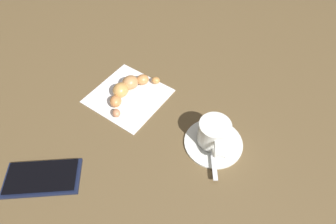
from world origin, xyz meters
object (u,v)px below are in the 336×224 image
at_px(croissant, 128,88).
at_px(espresso_cup, 214,133).
at_px(saucer, 213,142).
at_px(sugar_packet, 225,143).
at_px(cell_phone, 42,177).
at_px(napkin, 128,96).
at_px(teaspoon, 211,141).

bearing_deg(croissant, espresso_cup, 163.56).
relative_size(saucer, sugar_packet, 1.77).
relative_size(sugar_packet, cell_phone, 0.43).
relative_size(sugar_packet, napkin, 0.42).
bearing_deg(croissant, napkin, 115.55).
bearing_deg(saucer, teaspoon, 39.27).
distance_m(teaspoon, croissant, 0.23).
bearing_deg(cell_phone, napkin, -104.39).
xyz_separation_m(sugar_packet, cell_phone, (0.31, 0.19, -0.01)).
xyz_separation_m(teaspoon, croissant, (0.22, -0.07, 0.01)).
bearing_deg(croissant, saucer, 163.24).
bearing_deg(cell_phone, sugar_packet, -148.40).
distance_m(espresso_cup, napkin, 0.23).
distance_m(napkin, cell_phone, 0.26).
height_order(teaspoon, napkin, teaspoon).
distance_m(espresso_cup, cell_phone, 0.34).
distance_m(espresso_cup, croissant, 0.23).
height_order(sugar_packet, cell_phone, sugar_packet).
xyz_separation_m(saucer, sugar_packet, (-0.02, -0.00, 0.01)).
bearing_deg(saucer, croissant, -16.76).
xyz_separation_m(saucer, cell_phone, (0.29, 0.19, 0.00)).
relative_size(espresso_cup, teaspoon, 0.69).
bearing_deg(espresso_cup, sugar_packet, 178.96).
bearing_deg(napkin, sugar_packet, 166.74).
bearing_deg(espresso_cup, saucer, 144.30).
xyz_separation_m(teaspoon, napkin, (0.22, -0.06, -0.01)).
height_order(saucer, sugar_packet, sugar_packet).
relative_size(teaspoon, sugar_packet, 1.85).
height_order(napkin, croissant, croissant).
distance_m(espresso_cup, teaspoon, 0.02).
bearing_deg(napkin, teaspoon, 163.78).
bearing_deg(sugar_packet, napkin, 77.60).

